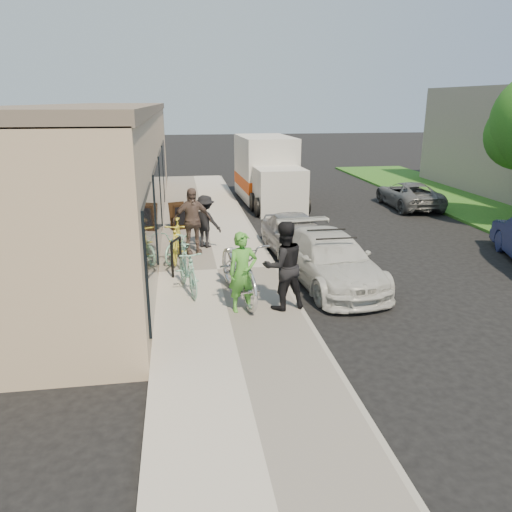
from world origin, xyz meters
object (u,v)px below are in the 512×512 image
sandwich_board (179,216)px  cruiser_bike_c (177,240)px  cruiser_bike_b (178,244)px  bystander_a (205,221)px  sedan_silver (296,236)px  bystander_b (192,221)px  moving_truck (268,174)px  woman_rider (243,272)px  tandem_bike (239,268)px  bike_rack (176,253)px  sedan_white (329,259)px  man_standing (283,266)px  cruiser_bike_a (188,269)px  far_car_gray (408,195)px

sandwich_board → cruiser_bike_c: bearing=-110.6°
cruiser_bike_b → bystander_a: bystander_a is taller
sedan_silver → bystander_b: bystander_b is taller
sandwich_board → moving_truck: size_ratio=0.15×
woman_rider → tandem_bike: bearing=79.8°
moving_truck → cruiser_bike_b: bearing=-117.6°
sandwich_board → sedan_silver: bearing=-63.0°
bike_rack → sedan_white: (3.72, -0.86, -0.08)m
tandem_bike → bystander_b: 3.64m
cruiser_bike_c → sedan_white: bearing=-22.8°
bystander_a → bike_rack: bearing=104.5°
moving_truck → man_standing: bearing=-100.6°
bike_rack → bystander_a: bearing=69.6°
sedan_silver → moving_truck: 8.19m
cruiser_bike_b → cruiser_bike_c: 0.15m
man_standing → bystander_a: 5.05m
bike_rack → bystander_b: 1.82m
bike_rack → cruiser_bike_a: 1.28m
bike_rack → man_standing: man_standing is taller
man_standing → cruiser_bike_a: (-1.95, 1.29, -0.41)m
bike_rack → sedan_silver: 3.69m
man_standing → cruiser_bike_c: bearing=-73.0°
far_car_gray → cruiser_bike_b: bearing=35.5°
sedan_silver → tandem_bike: size_ratio=1.43×
woman_rider → cruiser_bike_b: bearing=99.9°
woman_rider → sedan_white: bearing=26.5°
sedan_white → bystander_a: bystander_a is taller
bystander_b → sedan_silver: bearing=-17.6°
cruiser_bike_a → woman_rider: bearing=-60.9°
bike_rack → sandwich_board: size_ratio=1.02×
sedan_white → cruiser_bike_c: size_ratio=2.40×
moving_truck → far_car_gray: moving_truck is taller
sedan_silver → bike_rack: bearing=-161.3°
bike_rack → sedan_white: sedan_white is taller
far_car_gray → bystander_b: 10.96m
far_car_gray → bystander_b: (-9.27, -5.82, 0.55)m
sandwich_board → far_car_gray: far_car_gray is taller
bike_rack → far_car_gray: 12.30m
bike_rack → cruiser_bike_b: size_ratio=0.57×
bike_rack → bystander_a: 2.49m
sandwich_board → sedan_silver: (3.31, -3.18, 0.02)m
cruiser_bike_a → cruiser_bike_b: bearing=83.5°
cruiser_bike_a → bystander_b: 3.01m
moving_truck → cruiser_bike_b: moving_truck is taller
woman_rider → cruiser_bike_a: (-1.10, 1.30, -0.31)m
moving_truck → cruiser_bike_a: (-3.78, -10.80, -0.59)m
tandem_bike → cruiser_bike_a: size_ratio=1.49×
bike_rack → man_standing: 3.39m
moving_truck → far_car_gray: 6.09m
bike_rack → bystander_b: size_ratio=0.48×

